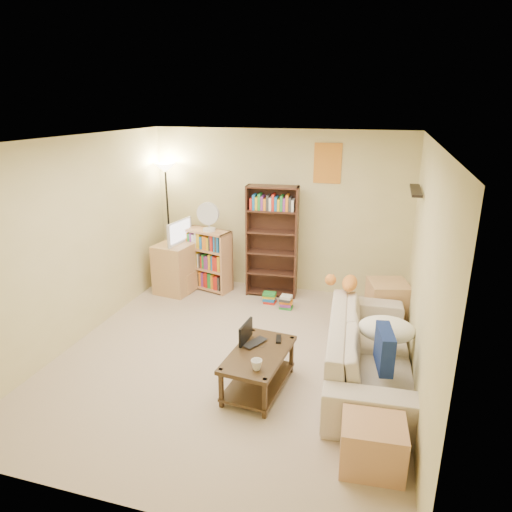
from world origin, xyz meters
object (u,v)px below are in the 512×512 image
Objects in this scene: tabby_cat at (346,282)px; side_table at (387,302)px; tv_stand at (178,266)px; floor_lamp at (166,188)px; coffee_table at (259,365)px; end_cabinet at (373,445)px; television at (176,232)px; desk_fan at (208,216)px; laptop at (258,344)px; sofa at (369,350)px; tall_bookshelf at (272,239)px; short_bookshelf at (208,260)px; mug at (257,365)px.

tabby_cat reaches higher than side_table.
tv_stand is 1.26m from floor_lamp.
coffee_table is 0.51× the size of floor_lamp.
end_cabinet is at bearing -78.36° from tabby_cat.
television is at bearing 175.40° from side_table.
tabby_cat is at bearing 67.48° from coffee_table.
desk_fan is 0.89× the size of end_cabinet.
end_cabinet is (1.23, -0.93, -0.23)m from laptop.
laptop is at bearing -47.92° from floor_lamp.
coffee_table is at bearing -118.01° from tabby_cat.
side_table is (3.21, -0.26, -0.68)m from television.
television is (-2.70, 0.85, 0.22)m from tabby_cat.
coffee_table is 1.75× the size of side_table.
tabby_cat is 0.26× the size of floor_lamp.
tall_bookshelf reaches higher than sofa.
desk_fan reaches higher than tabby_cat.
laptop is at bearing 142.93° from end_cabinet.
floor_lamp is (-2.22, 2.45, 1.13)m from laptop.
short_bookshelf reaches higher than tabby_cat.
desk_fan is 0.79× the size of side_table.
floor_lamp is (-2.33, 2.90, 1.09)m from mug.
tabby_cat is at bearing -23.71° from desk_fan.
laptop reaches higher than coffee_table.
desk_fan is (0.49, 0.12, 0.25)m from television.
television is (0.00, -0.00, 0.57)m from tv_stand.
tall_bookshelf is 1.90m from floor_lamp.
television is at bearing 136.68° from coffee_table.
short_bookshelf is at bearing 120.30° from mug.
coffee_table is at bearing 146.24° from end_cabinet.
sofa is at bearing 94.26° from end_cabinet.
television is (-3.04, 1.69, 0.64)m from sofa.
end_cabinet is (1.67, -3.24, -0.69)m from tall_bookshelf.
tabby_cat reaches higher than end_cabinet.
side_table is at bearing -19.36° from tall_bookshelf.
television is at bearing -175.81° from tall_bookshelf.
side_table is (1.26, 1.98, 0.01)m from coffee_table.
tv_stand reaches higher than mug.
tv_stand is at bearing 128.49° from mug.
tabby_cat reaches higher than tv_stand.
short_bookshelf is 0.73m from desk_fan.
tv_stand is (-3.04, 1.69, 0.06)m from sofa.
floor_lamp reaches higher than television.
floor_lamp reaches higher than desk_fan.
tall_bookshelf is at bearing 16.44° from tv_stand.
tv_stand is at bearing -175.81° from tall_bookshelf.
laptop is 0.60× the size of side_table.
desk_fan is at bearing 50.70° from sofa.
side_table is at bearing -7.93° from desk_fan.
coffee_table is 1.58× the size of television.
laptop is 2.70m from short_bookshelf.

